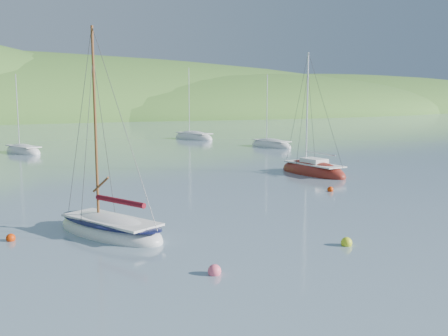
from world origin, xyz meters
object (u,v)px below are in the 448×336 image
distant_sloop_a (23,152)px  distant_sloop_b (193,138)px  distant_sloop_d (271,146)px  daysailer_white (110,229)px  sloop_red (313,171)px

distant_sloop_a → distant_sloop_b: 26.82m
distant_sloop_d → distant_sloop_b: bearing=93.7°
distant_sloop_b → distant_sloop_d: 16.48m
daysailer_white → distant_sloop_a: daysailer_white is taller
daysailer_white → distant_sloop_a: 38.38m
sloop_red → distant_sloop_a: (-17.71, 28.81, -0.04)m
sloop_red → daysailer_white: bearing=-154.8°
sloop_red → distant_sloop_b: 37.78m
daysailer_white → distant_sloop_a: size_ratio=1.03×
distant_sloop_a → distant_sloop_d: bearing=-33.0°
sloop_red → distant_sloop_d: sloop_red is taller
daysailer_white → distant_sloop_b: (27.57, 46.47, -0.03)m
distant_sloop_a → distant_sloop_d: (28.37, -8.09, 0.00)m
sloop_red → distant_sloop_a: 33.82m
daysailer_white → distant_sloop_d: size_ratio=0.99×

